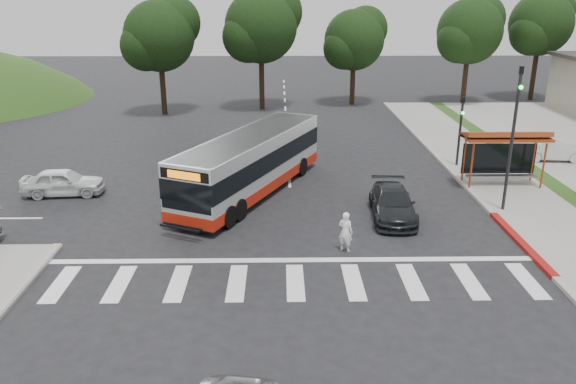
{
  "coord_description": "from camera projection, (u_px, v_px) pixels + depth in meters",
  "views": [
    {
      "loc": [
        -0.52,
        -22.08,
        9.32
      ],
      "look_at": [
        -0.17,
        -0.21,
        1.6
      ],
      "focal_mm": 35.0,
      "sensor_mm": 36.0,
      "label": 1
    }
  ],
  "objects": [
    {
      "name": "sidewalk_east",
      "position": [
        484.0,
        168.0,
        31.61
      ],
      "size": [
        4.0,
        40.0,
        0.12
      ],
      "primitive_type": "cube",
      "color": "gray",
      "rests_on": "ground"
    },
    {
      "name": "traffic_signal_ne_tall",
      "position": [
        514.0,
        128.0,
        24.18
      ],
      "size": [
        0.18,
        0.37,
        6.5
      ],
      "color": "black",
      "rests_on": "ground"
    },
    {
      "name": "west_car_white",
      "position": [
        63.0,
        182.0,
        27.39
      ],
      "size": [
        4.0,
        1.89,
        1.32
      ],
      "primitive_type": "imported",
      "rotation": [
        0.0,
        0.0,
        1.66
      ],
      "color": "silver",
      "rests_on": "ground"
    },
    {
      "name": "bus_shelter",
      "position": [
        505.0,
        141.0,
        28.11
      ],
      "size": [
        4.2,
        1.6,
        2.86
      ],
      "color": "#9F401A",
      "rests_on": "sidewalk_east"
    },
    {
      "name": "tree_north_a",
      "position": [
        262.0,
        25.0,
        46.17
      ],
      "size": [
        6.6,
        6.15,
        10.17
      ],
      "color": "black",
      "rests_on": "ground"
    },
    {
      "name": "curb_east",
      "position": [
        448.0,
        168.0,
        31.58
      ],
      "size": [
        0.3,
        40.0,
        0.15
      ],
      "primitive_type": "cube",
      "color": "#9E9991",
      "rests_on": "ground"
    },
    {
      "name": "parked_car_1",
      "position": [
        553.0,
        150.0,
        32.81
      ],
      "size": [
        3.82,
        1.62,
        1.23
      ],
      "primitive_type": "imported",
      "rotation": [
        0.0,
        0.0,
        1.48
      ],
      "color": "silver",
      "rests_on": "parking_lot"
    },
    {
      "name": "tree_ne_a",
      "position": [
        471.0,
        30.0,
        48.49
      ],
      "size": [
        6.16,
        5.74,
        9.3
      ],
      "color": "black",
      "rests_on": "parking_lot"
    },
    {
      "name": "pedestrian",
      "position": [
        346.0,
        232.0,
        21.33
      ],
      "size": [
        0.69,
        0.63,
        1.59
      ],
      "primitive_type": "imported",
      "rotation": [
        0.0,
        0.0,
        2.6
      ],
      "color": "white",
      "rests_on": "ground"
    },
    {
      "name": "dark_sedan",
      "position": [
        393.0,
        204.0,
        24.62
      ],
      "size": [
        2.12,
        4.57,
        1.29
      ],
      "primitive_type": "imported",
      "rotation": [
        0.0,
        0.0,
        -0.07
      ],
      "color": "black",
      "rests_on": "ground"
    },
    {
      "name": "ground",
      "position": [
        292.0,
        226.0,
        23.93
      ],
      "size": [
        140.0,
        140.0,
        0.0
      ],
      "primitive_type": "plane",
      "color": "black",
      "rests_on": "ground"
    },
    {
      "name": "tree_north_c",
      "position": [
        160.0,
        35.0,
        44.37
      ],
      "size": [
        6.16,
        5.74,
        9.3
      ],
      "color": "black",
      "rests_on": "ground"
    },
    {
      "name": "crosswalk_ladder",
      "position": [
        295.0,
        282.0,
        19.21
      ],
      "size": [
        18.0,
        2.6,
        0.01
      ],
      "primitive_type": "cube",
      "color": "silver",
      "rests_on": "ground"
    },
    {
      "name": "tree_north_b",
      "position": [
        355.0,
        39.0,
        48.58
      ],
      "size": [
        5.72,
        5.33,
        8.43
      ],
      "color": "black",
      "rests_on": "ground"
    },
    {
      "name": "traffic_signal_ne_short",
      "position": [
        461.0,
        124.0,
        31.25
      ],
      "size": [
        0.18,
        0.37,
        4.0
      ],
      "color": "black",
      "rests_on": "ground"
    },
    {
      "name": "transit_bus",
      "position": [
        251.0,
        165.0,
        27.39
      ],
      "size": [
        7.01,
        11.33,
        2.93
      ],
      "primitive_type": null,
      "rotation": [
        0.0,
        0.0,
        -0.43
      ],
      "color": "silver",
      "rests_on": "ground"
    },
    {
      "name": "curb_east_red",
      "position": [
        521.0,
        242.0,
        22.15
      ],
      "size": [
        0.32,
        6.0,
        0.15
      ],
      "primitive_type": "cube",
      "color": "maroon",
      "rests_on": "ground"
    },
    {
      "name": "tree_ne_b",
      "position": [
        542.0,
        23.0,
        50.31
      ],
      "size": [
        6.16,
        5.74,
        10.02
      ],
      "color": "black",
      "rests_on": "ground"
    }
  ]
}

